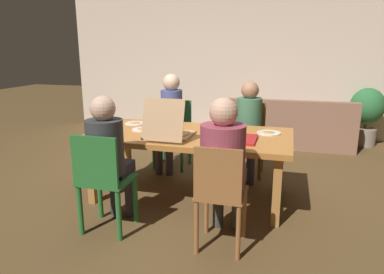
# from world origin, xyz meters

# --- Properties ---
(ground_plane) EXTENTS (20.00, 20.00, 0.00)m
(ground_plane) POSITION_xyz_m (0.00, 0.00, 0.00)
(ground_plane) COLOR brown
(back_wall) EXTENTS (6.59, 0.12, 2.98)m
(back_wall) POSITION_xyz_m (0.00, 3.23, 1.49)
(back_wall) COLOR beige
(back_wall) RESTS_ON ground
(dining_table) EXTENTS (2.14, 1.10, 0.73)m
(dining_table) POSITION_xyz_m (0.00, 0.00, 0.66)
(dining_table) COLOR #BE7634
(dining_table) RESTS_ON ground
(chair_0) EXTENTS (0.41, 0.39, 0.92)m
(chair_0) POSITION_xyz_m (0.53, 0.97, 0.49)
(chair_0) COLOR brown
(chair_0) RESTS_ON ground
(person_0) EXTENTS (0.32, 0.55, 1.21)m
(person_0) POSITION_xyz_m (0.53, 0.83, 0.71)
(person_0) COLOR #373845
(person_0) RESTS_ON ground
(chair_1) EXTENTS (0.39, 0.40, 0.90)m
(chair_1) POSITION_xyz_m (0.53, -0.98, 0.50)
(chair_1) COLOR #986134
(chair_1) RESTS_ON ground
(person_1) EXTENTS (0.36, 0.55, 1.25)m
(person_1) POSITION_xyz_m (0.53, -0.84, 0.74)
(person_1) COLOR #3D3C36
(person_1) RESTS_ON ground
(chair_2) EXTENTS (0.44, 0.40, 0.91)m
(chair_2) POSITION_xyz_m (-0.51, -0.96, 0.49)
(chair_2) COLOR #276E31
(chair_2) RESTS_ON ground
(person_2) EXTENTS (0.32, 0.49, 1.22)m
(person_2) POSITION_xyz_m (-0.51, -0.83, 0.72)
(person_2) COLOR #322C3A
(person_2) RESTS_ON ground
(chair_3) EXTENTS (0.45, 0.44, 0.90)m
(chair_3) POSITION_xyz_m (-0.51, 1.02, 0.51)
(chair_3) COLOR #2A6D3A
(chair_3) RESTS_ON ground
(person_3) EXTENTS (0.29, 0.52, 1.28)m
(person_3) POSITION_xyz_m (-0.51, 0.86, 0.75)
(person_3) COLOR #443C4B
(person_3) RESTS_ON ground
(pizza_box_0) EXTENTS (0.39, 0.39, 0.03)m
(pizza_box_0) POSITION_xyz_m (0.52, -0.16, 0.74)
(pizza_box_0) COLOR #B31F21
(pizza_box_0) RESTS_ON dining_table
(pizza_box_1) EXTENTS (0.41, 0.54, 0.42)m
(pizza_box_1) POSITION_xyz_m (-0.14, -0.22, 0.78)
(pizza_box_1) COLOR tan
(pizza_box_1) RESTS_ON dining_table
(plate_0) EXTENTS (0.21, 0.21, 0.03)m
(plate_0) POSITION_xyz_m (0.20, 0.27, 0.74)
(plate_0) COLOR white
(plate_0) RESTS_ON dining_table
(plate_1) EXTENTS (0.25, 0.25, 0.03)m
(plate_1) POSITION_xyz_m (-0.75, 0.28, 0.74)
(plate_1) COLOR white
(plate_1) RESTS_ON dining_table
(plate_2) EXTENTS (0.23, 0.23, 0.03)m
(plate_2) POSITION_xyz_m (-0.54, 0.00, 0.73)
(plate_2) COLOR white
(plate_2) RESTS_ON dining_table
(plate_3) EXTENTS (0.25, 0.25, 0.03)m
(plate_3) POSITION_xyz_m (0.82, 0.21, 0.74)
(plate_3) COLOR white
(plate_3) RESTS_ON dining_table
(drinking_glass_0) EXTENTS (0.07, 0.07, 0.10)m
(drinking_glass_0) POSITION_xyz_m (-0.56, 0.38, 0.78)
(drinking_glass_0) COLOR #B15030
(drinking_glass_0) RESTS_ON dining_table
(drinking_glass_1) EXTENTS (0.08, 0.08, 0.14)m
(drinking_glass_1) POSITION_xyz_m (-0.83, -0.38, 0.80)
(drinking_glass_1) COLOR silver
(drinking_glass_1) RESTS_ON dining_table
(couch) EXTENTS (2.03, 0.84, 0.80)m
(couch) POSITION_xyz_m (1.04, 2.53, 0.28)
(couch) COLOR #92664F
(couch) RESTS_ON ground
(potted_plant) EXTENTS (0.54, 0.54, 0.97)m
(potted_plant) POSITION_xyz_m (2.25, 2.83, 0.57)
(potted_plant) COLOR gray
(potted_plant) RESTS_ON ground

